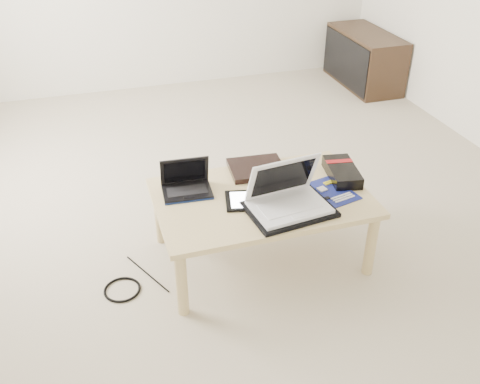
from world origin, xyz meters
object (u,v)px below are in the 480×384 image
object	(u,v)px
netbook	(186,185)
white_laptop	(287,197)
coffee_table	(262,203)
media_cabinet	(364,59)
gpu_box	(342,172)

from	to	relation	value
netbook	white_laptop	size ratio (longest dim) A/B	0.67
coffee_table	white_laptop	size ratio (longest dim) A/B	2.78
media_cabinet	netbook	bearing A→B (deg)	-136.51
coffee_table	white_laptop	bearing A→B (deg)	-63.19
media_cabinet	white_laptop	bearing A→B (deg)	-126.11
netbook	gpu_box	distance (m)	0.85
media_cabinet	netbook	xyz separation A→B (m)	(-2.17, -2.05, 0.19)
white_laptop	coffee_table	bearing A→B (deg)	116.81
media_cabinet	netbook	size ratio (longest dim) A/B	3.39
coffee_table	media_cabinet	xyz separation A→B (m)	(1.80, 2.21, -0.10)
media_cabinet	gpu_box	distance (m)	2.54
coffee_table	white_laptop	distance (m)	0.21
netbook	white_laptop	xyz separation A→B (m)	(0.44, -0.31, 0.03)
coffee_table	white_laptop	world-z (taller)	white_laptop
coffee_table	netbook	bearing A→B (deg)	156.39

